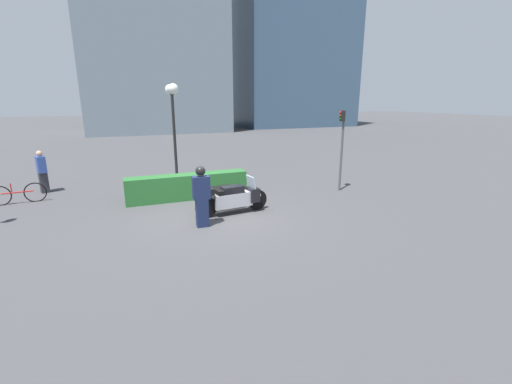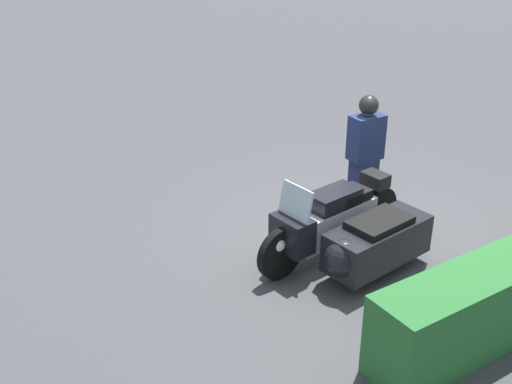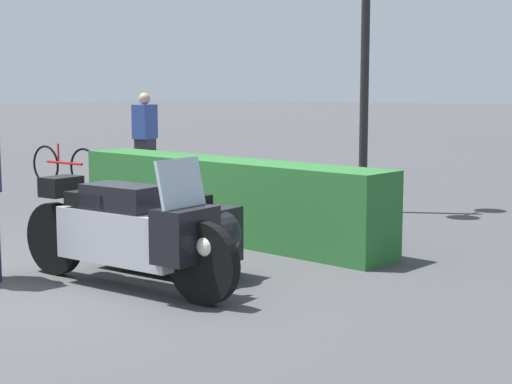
% 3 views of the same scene
% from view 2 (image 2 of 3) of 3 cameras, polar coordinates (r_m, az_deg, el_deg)
% --- Properties ---
extents(ground_plane, '(160.00, 160.00, 0.00)m').
position_cam_2_polar(ground_plane, '(8.93, 9.15, -4.04)').
color(ground_plane, '#424244').
extents(police_motorcycle, '(2.45, 1.28, 1.17)m').
position_cam_2_polar(police_motorcycle, '(8.07, 8.45, -3.62)').
color(police_motorcycle, black).
rests_on(police_motorcycle, ground).
extents(officer_rider, '(0.49, 0.32, 1.76)m').
position_cam_2_polar(officer_rider, '(9.30, 9.67, 3.58)').
color(officer_rider, '#192347').
rests_on(officer_rider, ground).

